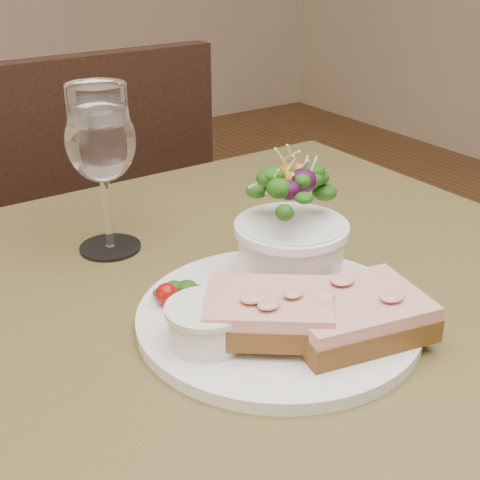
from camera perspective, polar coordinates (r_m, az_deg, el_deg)
cafe_table at (r=0.71m, az=1.60°, el=-12.95°), size 0.80×0.80×0.75m
chair_far at (r=1.50m, az=-12.86°, el=-7.24°), size 0.42×0.42×0.90m
dinner_plate at (r=0.63m, az=3.29°, el=-6.59°), size 0.26×0.26×0.01m
sandwich_front at (r=0.60m, az=9.68°, el=-6.27°), size 0.14×0.11×0.03m
sandwich_back at (r=0.58m, az=2.43°, el=-6.15°), size 0.14×0.13×0.03m
ramekin at (r=0.57m, az=-2.86°, el=-7.02°), size 0.07×0.07×0.04m
salad_bowl at (r=0.66m, az=4.43°, el=1.31°), size 0.10×0.10×0.13m
garnish at (r=0.64m, az=-5.77°, el=-4.40°), size 0.05×0.04×0.02m
wine_glass at (r=0.74m, az=-11.79°, el=7.90°), size 0.08×0.08×0.18m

